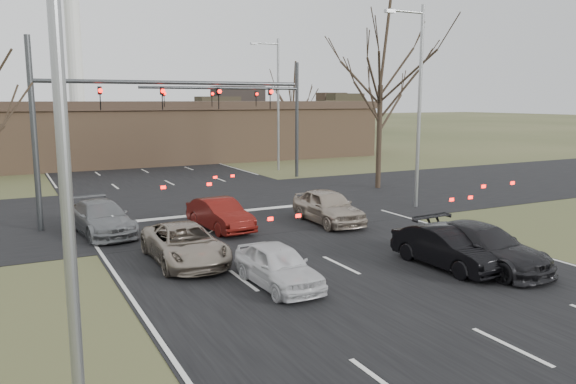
% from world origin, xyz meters
% --- Properties ---
extents(ground, '(360.00, 360.00, 0.00)m').
position_xyz_m(ground, '(0.00, 0.00, 0.00)').
color(ground, '#3A4324').
rests_on(ground, ground).
extents(road_main, '(14.00, 300.00, 0.02)m').
position_xyz_m(road_main, '(0.00, 60.00, 0.01)').
color(road_main, black).
rests_on(road_main, ground).
extents(road_cross, '(200.00, 14.00, 0.02)m').
position_xyz_m(road_cross, '(0.00, 15.00, 0.01)').
color(road_cross, black).
rests_on(road_cross, ground).
extents(building, '(42.40, 10.40, 5.30)m').
position_xyz_m(building, '(2.00, 38.00, 2.67)').
color(building, brown).
rests_on(building, ground).
extents(mast_arm_near, '(12.12, 0.24, 8.00)m').
position_xyz_m(mast_arm_near, '(-5.23, 13.00, 5.07)').
color(mast_arm_near, '#383A3D').
rests_on(mast_arm_near, ground).
extents(mast_arm_far, '(11.12, 0.24, 8.00)m').
position_xyz_m(mast_arm_far, '(6.18, 23.00, 5.02)').
color(mast_arm_far, '#383A3D').
rests_on(mast_arm_far, ground).
extents(streetlight_left, '(2.34, 0.25, 10.00)m').
position_xyz_m(streetlight_left, '(-8.82, -4.00, 5.59)').
color(streetlight_left, gray).
rests_on(streetlight_left, ground).
extents(streetlight_right_near, '(2.34, 0.25, 10.00)m').
position_xyz_m(streetlight_right_near, '(8.82, 10.00, 5.59)').
color(streetlight_right_near, gray).
rests_on(streetlight_right_near, ground).
extents(streetlight_right_far, '(2.34, 0.25, 10.00)m').
position_xyz_m(streetlight_right_far, '(9.32, 27.00, 5.59)').
color(streetlight_right_far, gray).
rests_on(streetlight_right_far, ground).
extents(tree_right_near, '(6.90, 6.90, 11.50)m').
position_xyz_m(tree_right_near, '(11.00, 16.00, 8.90)').
color(tree_right_near, black).
rests_on(tree_right_near, ground).
extents(tree_right_far, '(5.40, 5.40, 9.00)m').
position_xyz_m(tree_right_far, '(15.00, 35.00, 6.96)').
color(tree_right_far, black).
rests_on(tree_right_far, ground).
extents(car_silver_suv, '(2.17, 4.64, 1.29)m').
position_xyz_m(car_silver_suv, '(-4.47, 5.75, 0.64)').
color(car_silver_suv, gray).
rests_on(car_silver_suv, ground).
extents(car_white_sedan, '(1.58, 3.75, 1.27)m').
position_xyz_m(car_white_sedan, '(-2.76, 2.11, 0.63)').
color(car_white_sedan, silver).
rests_on(car_white_sedan, ground).
extents(car_black_hatch, '(1.61, 4.15, 1.35)m').
position_xyz_m(car_black_hatch, '(3.00, 1.24, 0.67)').
color(car_black_hatch, black).
rests_on(car_black_hatch, ground).
extents(car_charcoal_sedan, '(2.32, 4.98, 1.41)m').
position_xyz_m(car_charcoal_sedan, '(4.00, 0.75, 0.70)').
color(car_charcoal_sedan, black).
rests_on(car_charcoal_sedan, ground).
extents(car_grey_ahead, '(2.43, 4.85, 1.35)m').
position_xyz_m(car_grey_ahead, '(-6.30, 11.25, 0.68)').
color(car_grey_ahead, slate).
rests_on(car_grey_ahead, ground).
extents(car_red_ahead, '(1.83, 4.14, 1.32)m').
position_xyz_m(car_red_ahead, '(-1.73, 9.74, 0.66)').
color(car_red_ahead, '#55100C').
rests_on(car_red_ahead, ground).
extents(car_silver_ahead, '(1.97, 4.50, 1.51)m').
position_xyz_m(car_silver_ahead, '(3.00, 8.78, 0.75)').
color(car_silver_ahead, '#A89A88').
rests_on(car_silver_ahead, ground).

